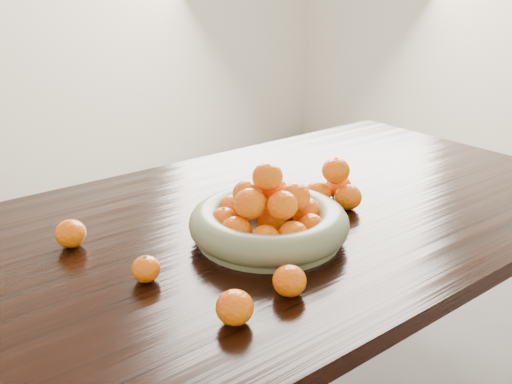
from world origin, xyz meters
TOP-DOWN VIEW (x-y plane):
  - dining_table at (0.00, 0.00)m, footprint 2.00×1.00m
  - fruit_bowl at (-0.02, -0.10)m, footprint 0.36×0.36m
  - orange_pyramid at (0.25, -0.05)m, footprint 0.15×0.14m
  - loose_orange_0 at (-0.32, -0.10)m, footprint 0.06×0.06m
  - loose_orange_1 at (-0.14, -0.31)m, footprint 0.06×0.06m
  - loose_orange_2 at (-0.27, -0.32)m, footprint 0.07×0.07m
  - loose_orange_3 at (-0.38, 0.13)m, footprint 0.07×0.07m

SIDE VIEW (x-z plane):
  - dining_table at x=0.00m, z-range 0.29..1.04m
  - loose_orange_0 at x=-0.32m, z-range 0.75..0.80m
  - loose_orange_1 at x=-0.14m, z-range 0.75..0.81m
  - loose_orange_2 at x=-0.27m, z-range 0.75..0.81m
  - loose_orange_3 at x=-0.38m, z-range 0.75..0.81m
  - fruit_bowl at x=-0.02m, z-range 0.71..0.89m
  - orange_pyramid at x=0.25m, z-range 0.74..0.86m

